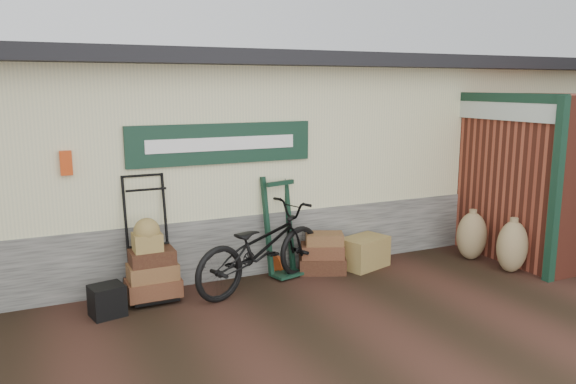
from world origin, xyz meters
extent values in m
plane|color=black|center=(0.00, 0.00, 0.00)|extent=(80.00, 80.00, 0.00)
cube|color=#4C4C47|center=(0.00, 2.75, 0.45)|extent=(14.00, 3.54, 0.90)
cube|color=beige|center=(0.00, 2.75, 1.95)|extent=(14.00, 3.50, 2.10)
cube|color=black|center=(0.00, 2.60, 3.10)|extent=(14.40, 4.10, 0.20)
cube|color=black|center=(-0.30, 0.97, 1.95)|extent=(2.60, 0.06, 0.55)
cube|color=white|center=(-0.30, 0.94, 1.95)|extent=(2.10, 0.01, 0.18)
cube|color=#BC370D|center=(-2.30, 0.97, 1.80)|extent=(0.14, 0.10, 0.30)
cube|color=maroon|center=(4.70, 1.20, 1.30)|extent=(1.60, 4.50, 2.60)
cube|color=black|center=(3.85, -1.00, 1.30)|extent=(0.12, 0.12, 2.60)
cube|color=#194C2D|center=(3.88, 0.20, 2.35)|extent=(0.04, 2.40, 0.28)
cube|color=black|center=(3.88, 0.20, 2.55)|extent=(0.05, 2.50, 0.14)
cube|color=brown|center=(1.82, 0.63, 0.23)|extent=(0.82, 0.66, 0.46)
cube|color=black|center=(-1.99, 0.35, 0.19)|extent=(0.44, 0.40, 0.38)
imported|color=black|center=(0.05, 0.47, 0.64)|extent=(1.44, 2.32, 1.27)
ellipsoid|color=#806245|center=(3.57, 0.25, 0.38)|extent=(0.59, 0.54, 0.76)
ellipsoid|color=#806245|center=(3.67, -0.48, 0.39)|extent=(0.50, 0.42, 0.78)
camera|label=1|loc=(-2.69, -6.33, 2.73)|focal=35.00mm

